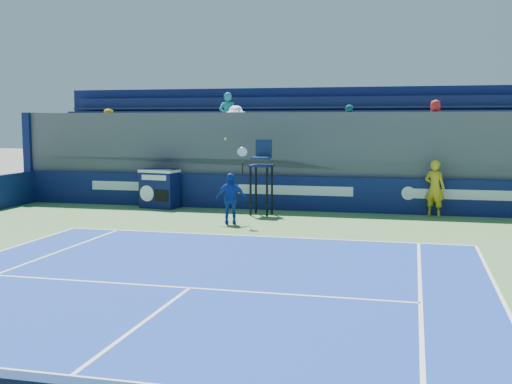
% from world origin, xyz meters
% --- Properties ---
extents(ball_person, '(0.79, 0.68, 1.84)m').
position_xyz_m(ball_person, '(4.62, 16.77, 0.93)').
color(ball_person, gold).
rests_on(ball_person, apron).
extents(back_hoarding, '(20.40, 0.21, 1.20)m').
position_xyz_m(back_hoarding, '(0.00, 17.10, 0.60)').
color(back_hoarding, '#0D1649').
rests_on(back_hoarding, ground).
extents(match_clock, '(1.43, 0.95, 1.40)m').
position_xyz_m(match_clock, '(-4.78, 16.60, 0.74)').
color(match_clock, '#0E1348').
rests_on(match_clock, ground).
extents(umpire_chair, '(0.75, 0.75, 2.48)m').
position_xyz_m(umpire_chair, '(-0.88, 15.85, 1.53)').
color(umpire_chair, black).
rests_on(umpire_chair, ground).
extents(tennis_player, '(1.00, 0.61, 2.57)m').
position_xyz_m(tennis_player, '(-1.31, 13.71, 0.79)').
color(tennis_player, '#13359D').
rests_on(tennis_player, apron).
extents(stadium_seating, '(21.00, 4.05, 4.40)m').
position_xyz_m(stadium_seating, '(-0.01, 19.14, 1.84)').
color(stadium_seating, '#4A494E').
rests_on(stadium_seating, ground).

